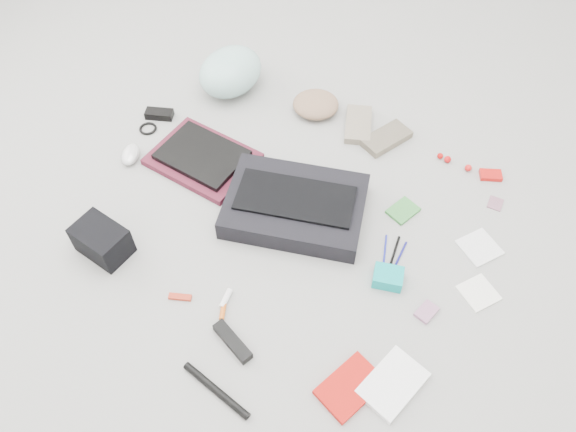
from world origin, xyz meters
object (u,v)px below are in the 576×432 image
at_px(bike_helmet, 230,72).
at_px(book_red, 350,387).
at_px(messenger_bag, 295,206).
at_px(camera_bag, 102,240).
at_px(laptop, 202,155).
at_px(accordion_wallet, 388,277).

xyz_separation_m(bike_helmet, book_red, (0.98, -1.05, -0.08)).
distance_m(messenger_bag, bike_helmet, 0.76).
distance_m(messenger_bag, camera_bag, 0.69).
relative_size(laptop, bike_helmet, 1.05).
distance_m(book_red, accordion_wallet, 0.40).
height_order(camera_bag, book_red, camera_bag).
relative_size(messenger_bag, bike_helmet, 1.63).
xyz_separation_m(camera_bag, book_red, (0.97, -0.10, -0.05)).
bearing_deg(book_red, laptop, 168.34).
bearing_deg(book_red, messenger_bag, 152.23).
relative_size(laptop, book_red, 1.68).
bearing_deg(messenger_bag, camera_bag, -153.47).
height_order(laptop, camera_bag, camera_bag).
xyz_separation_m(messenger_bag, laptop, (-0.44, 0.08, -0.00)).
distance_m(laptop, bike_helmet, 0.46).
bearing_deg(book_red, camera_bag, -162.30).
distance_m(messenger_bag, accordion_wallet, 0.43).
distance_m(laptop, accordion_wallet, 0.87).
bearing_deg(accordion_wallet, messenger_bag, 150.06).
relative_size(bike_helmet, camera_bag, 1.69).
height_order(bike_helmet, accordion_wallet, bike_helmet).
relative_size(camera_bag, book_red, 0.95).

